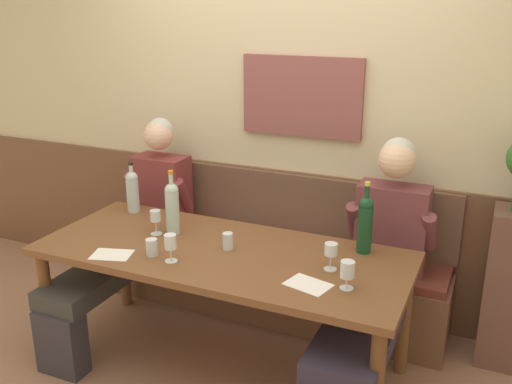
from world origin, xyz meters
The scene contains 19 objects.
ground_plane centered at (0.00, 0.00, -0.01)m, with size 6.80×6.80×0.02m, color #986A51.
room_wall_back centered at (0.00, 1.09, 1.40)m, with size 6.80×0.12×2.80m.
wood_wainscot_panel centered at (0.00, 1.04, 0.47)m, with size 6.80×0.03×0.95m, color brown.
wall_bench centered at (0.00, 0.83, 0.28)m, with size 2.34×0.42×0.94m.
dining_table centered at (0.00, 0.15, 0.65)m, with size 2.04×0.86×0.73m.
person_left_seat centered at (-0.81, 0.47, 0.62)m, with size 0.47×1.27×1.28m.
person_center_left_seat centered at (0.79, 0.46, 0.63)m, with size 0.51×1.27×1.29m.
wine_bottle_green_tall centered at (0.71, 0.45, 0.90)m, with size 0.08×0.08×0.40m.
wine_bottle_amber_mid centered at (-0.37, 0.26, 0.89)m, with size 0.08×0.08×0.38m.
wine_bottle_clear_water centered at (-0.80, 0.47, 0.87)m, with size 0.08×0.08×0.33m.
wine_glass_right_end centered at (0.61, 0.16, 0.83)m, with size 0.07×0.07×0.14m.
wine_glass_near_bucket centered at (0.74, 0.00, 0.82)m, with size 0.07×0.07×0.14m.
wine_glass_mid_left centered at (-0.18, -0.08, 0.83)m, with size 0.07×0.07×0.15m.
wine_glass_center_rear centered at (-0.45, 0.20, 0.83)m, with size 0.07×0.07×0.15m.
water_tumbler_left centered at (0.02, 0.18, 0.78)m, with size 0.06×0.06×0.09m, color silver.
water_tumbler_center centered at (-0.31, -0.06, 0.78)m, with size 0.06×0.06×0.09m, color silver.
tasting_sheet_left_guest centered at (0.56, -0.04, 0.73)m, with size 0.21×0.15×0.00m, color white.
tasting_sheet_right_guest centered at (-0.51, -0.14, 0.73)m, with size 0.21×0.15×0.00m, color white.
corner_pedestal centered at (1.47, 0.86, 0.47)m, with size 0.28×0.28×0.94m, color brown.
Camera 1 is at (1.34, -2.38, 2.01)m, focal length 40.16 mm.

